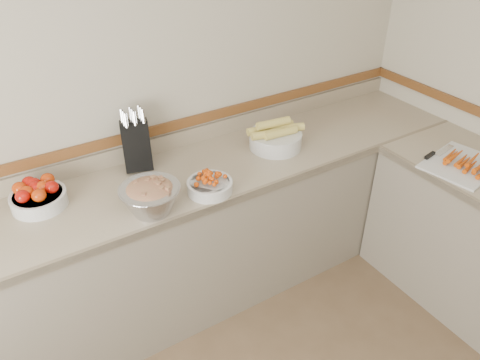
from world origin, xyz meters
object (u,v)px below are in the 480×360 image
rhubarb_bowl (151,197)px  tomato_bowl (38,195)px  cherry_tomato_bowl (210,184)px  cutting_board (463,164)px  corn_bowl (275,137)px  knife_block (136,144)px

rhubarb_bowl → tomato_bowl: bearing=143.3°
cherry_tomato_bowl → cutting_board: 1.45m
tomato_bowl → corn_bowl: (1.35, -0.13, 0.01)m
corn_bowl → knife_block: bearing=164.4°
tomato_bowl → rhubarb_bowl: size_ratio=0.91×
rhubarb_bowl → knife_block: bearing=76.6°
knife_block → corn_bowl: bearing=-15.6°
corn_bowl → rhubarb_bowl: size_ratio=1.18×
tomato_bowl → corn_bowl: corn_bowl is taller
knife_block → corn_bowl: knife_block is taller
tomato_bowl → cherry_tomato_bowl: (0.78, -0.34, -0.02)m
knife_block → cutting_board: 1.84m
tomato_bowl → corn_bowl: bearing=-5.6°
cherry_tomato_bowl → corn_bowl: corn_bowl is taller
cherry_tomato_bowl → corn_bowl: bearing=20.3°
corn_bowl → rhubarb_bowl: bearing=-166.8°
cherry_tomato_bowl → corn_bowl: size_ratio=0.68×
corn_bowl → cutting_board: bearing=-43.8°
knife_block → cherry_tomato_bowl: (0.22, -0.43, -0.10)m
corn_bowl → cutting_board: (0.78, -0.75, -0.05)m
knife_block → tomato_bowl: 0.58m
corn_bowl → cutting_board: corn_bowl is taller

